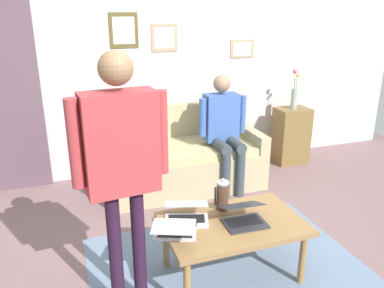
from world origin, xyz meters
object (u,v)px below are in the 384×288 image
(laptop_center, at_px, (186,215))
(person_seated, at_px, (224,126))
(coffee_table, at_px, (233,228))
(flower_vase, at_px, (294,95))
(laptop_left, at_px, (243,217))
(couch, at_px, (182,159))
(side_shelf, at_px, (291,135))
(person_standing, at_px, (121,156))
(laptop_right, at_px, (175,230))
(french_press, at_px, (222,195))
(interior_door, at_px, (1,101))

(laptop_center, xyz_separation_m, person_seated, (-0.87, -1.32, 0.23))
(coffee_table, xyz_separation_m, laptop_center, (0.32, -0.14, 0.09))
(flower_vase, relative_size, person_seated, 0.39)
(coffee_table, xyz_separation_m, laptop_left, (-0.07, 0.03, 0.09))
(couch, relative_size, side_shelf, 2.37)
(person_standing, bearing_deg, laptop_right, -173.16)
(laptop_left, distance_m, side_shelf, 2.53)
(french_press, xyz_separation_m, person_standing, (0.80, 0.29, 0.53))
(interior_door, xyz_separation_m, person_seated, (-2.26, 0.73, -0.30))
(coffee_table, bearing_deg, laptop_right, 4.94)
(couch, xyz_separation_m, side_shelf, (-1.57, -0.19, 0.06))
(interior_door, relative_size, flower_vase, 4.08)
(flower_vase, bearing_deg, person_seated, 19.97)
(laptop_center, height_order, flower_vase, flower_vase)
(coffee_table, bearing_deg, laptop_left, 155.32)
(interior_door, xyz_separation_m, flower_vase, (-3.42, 0.31, -0.11))
(coffee_table, xyz_separation_m, person_standing, (0.80, 0.08, 0.70))
(interior_door, height_order, coffee_table, interior_door)
(laptop_left, bearing_deg, coffee_table, -24.68)
(french_press, xyz_separation_m, side_shelf, (-1.71, -1.68, -0.21))
(coffee_table, height_order, laptop_left, laptop_left)
(laptop_center, xyz_separation_m, laptop_right, (0.14, 0.18, 0.01))
(interior_door, bearing_deg, side_shelf, 174.79)
(coffee_table, height_order, person_standing, person_standing)
(laptop_right, bearing_deg, person_seated, -124.02)
(coffee_table, bearing_deg, person_seated, -110.79)
(side_shelf, bearing_deg, french_press, 44.43)
(interior_door, xyz_separation_m, side_shelf, (-3.42, 0.31, -0.66))
(couch, height_order, person_seated, person_seated)
(coffee_table, distance_m, person_standing, 1.07)
(french_press, distance_m, side_shelf, 2.41)
(interior_door, distance_m, person_standing, 2.45)
(coffee_table, xyz_separation_m, french_press, (-0.00, -0.21, 0.17))
(laptop_left, relative_size, laptop_right, 0.74)
(person_standing, bearing_deg, coffee_table, -174.25)
(laptop_left, xyz_separation_m, person_seated, (-0.49, -1.49, 0.22))
(person_seated, bearing_deg, side_shelf, -160.02)
(interior_door, relative_size, laptop_center, 5.28)
(couch, height_order, french_press, couch)
(coffee_table, bearing_deg, flower_vase, -132.26)
(interior_door, height_order, laptop_left, interior_door)
(laptop_left, bearing_deg, couch, -92.62)
(couch, distance_m, person_seated, 0.63)
(laptop_left, relative_size, person_standing, 0.18)
(coffee_table, distance_m, person_seated, 1.60)
(interior_door, bearing_deg, laptop_left, 128.54)
(side_shelf, distance_m, person_standing, 3.28)
(interior_door, distance_m, french_press, 2.66)
(interior_door, relative_size, person_standing, 1.18)
(coffee_table, relative_size, french_press, 3.94)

